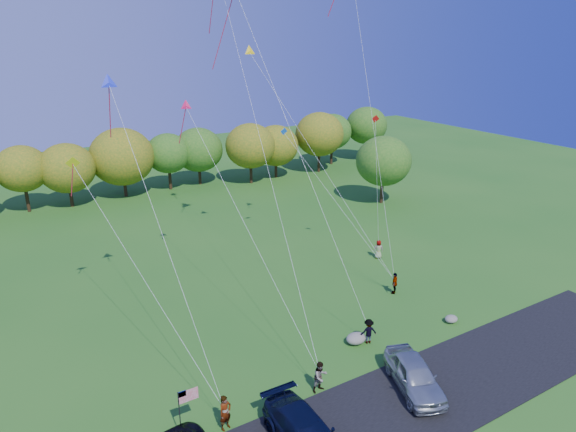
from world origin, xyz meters
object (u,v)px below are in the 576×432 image
at_px(flyer_b, 320,377).
at_px(minivan_silver, 414,375).
at_px(flyer_e, 378,249).
at_px(flyer_c, 369,331).
at_px(flyer_a, 225,413).
at_px(flyer_d, 395,283).

bearing_deg(flyer_b, minivan_silver, -34.73).
bearing_deg(minivan_silver, flyer_e, 75.88).
relative_size(flyer_c, flyer_e, 1.01).
distance_m(flyer_a, flyer_d, 17.19).
relative_size(minivan_silver, flyer_d, 2.99).
height_order(minivan_silver, flyer_c, minivan_silver).
relative_size(flyer_b, flyer_e, 1.10).
height_order(flyer_d, flyer_e, flyer_d).
bearing_deg(minivan_silver, flyer_b, 170.42).
xyz_separation_m(flyer_d, flyer_e, (3.08, 5.36, -0.02)).
bearing_deg(flyer_c, flyer_e, -114.85).
distance_m(flyer_b, flyer_d, 12.31).
distance_m(flyer_a, flyer_b, 5.40).
bearing_deg(flyer_c, flyer_a, 29.84).
bearing_deg(flyer_d, flyer_e, -157.74).
height_order(minivan_silver, flyer_b, flyer_b).
xyz_separation_m(flyer_b, flyer_d, (10.69, 6.11, -0.06)).
bearing_deg(flyer_b, flyer_d, 24.77).
xyz_separation_m(flyer_a, flyer_c, (10.41, 2.11, -0.12)).
bearing_deg(flyer_d, flyer_a, -17.25).
distance_m(minivan_silver, flyer_a, 9.99).
height_order(flyer_b, flyer_d, flyer_b).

